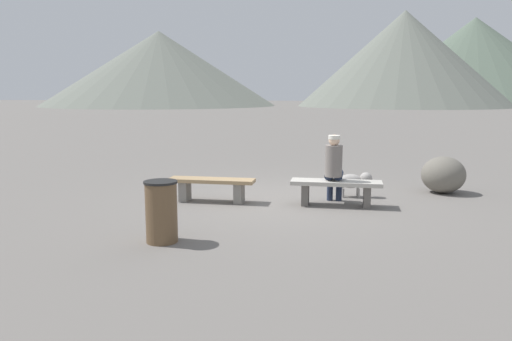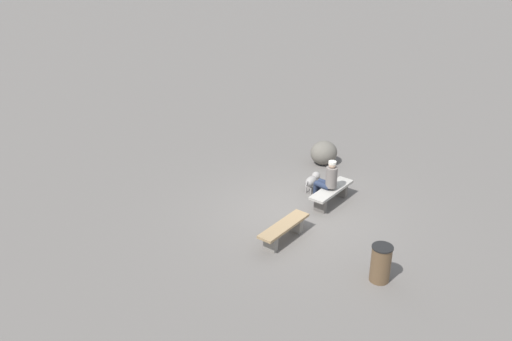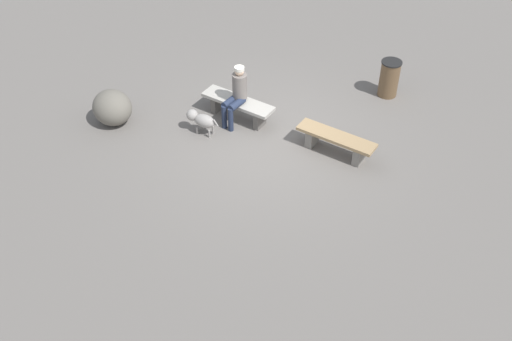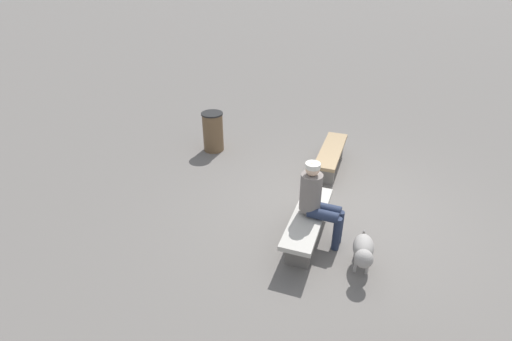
% 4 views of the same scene
% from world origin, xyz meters
% --- Properties ---
extents(ground, '(210.00, 210.00, 0.06)m').
position_xyz_m(ground, '(0.00, 0.00, -0.03)').
color(ground, slate).
extents(bench_left, '(1.59, 0.45, 0.43)m').
position_xyz_m(bench_left, '(-1.31, -0.31, 0.30)').
color(bench_left, gray).
rests_on(bench_left, ground).
extents(bench_right, '(1.60, 0.48, 0.45)m').
position_xyz_m(bench_right, '(0.94, -0.34, 0.33)').
color(bench_right, '#605B56').
rests_on(bench_right, ground).
extents(seated_person, '(0.35, 0.64, 1.26)m').
position_xyz_m(seated_person, '(0.89, -0.23, 0.71)').
color(seated_person, slate).
rests_on(seated_person, ground).
extents(dog, '(0.73, 0.30, 0.48)m').
position_xyz_m(dog, '(1.31, 0.46, 0.32)').
color(dog, gray).
rests_on(dog, ground).
extents(trash_bin, '(0.45, 0.45, 0.83)m').
position_xyz_m(trash_bin, '(-1.41, -2.79, 0.42)').
color(trash_bin, brown).
rests_on(trash_bin, ground).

